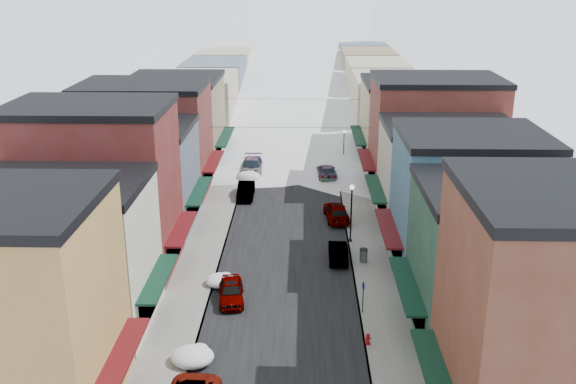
{
  "coord_description": "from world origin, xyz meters",
  "views": [
    {
      "loc": [
        1.26,
        -22.87,
        21.19
      ],
      "look_at": [
        0.0,
        29.52,
        2.98
      ],
      "focal_mm": 40.0,
      "sensor_mm": 36.0,
      "label": 1
    }
  ],
  "objects_px": {
    "car_dark_hatch": "(246,190)",
    "streetlamp_near": "(351,206)",
    "car_silver_sedan": "(231,291)",
    "fire_hydrant": "(368,339)",
    "trash_can": "(364,255)",
    "car_green_sedan": "(338,252)"
  },
  "relations": [
    {
      "from": "car_silver_sedan",
      "to": "trash_can",
      "type": "bearing_deg",
      "value": 25.43
    },
    {
      "from": "car_green_sedan",
      "to": "streetlamp_near",
      "type": "distance_m",
      "value": 4.33
    },
    {
      "from": "car_silver_sedan",
      "to": "car_dark_hatch",
      "type": "distance_m",
      "value": 20.74
    },
    {
      "from": "car_dark_hatch",
      "to": "streetlamp_near",
      "type": "bearing_deg",
      "value": -49.37
    },
    {
      "from": "car_silver_sedan",
      "to": "fire_hydrant",
      "type": "height_order",
      "value": "car_silver_sedan"
    },
    {
      "from": "car_dark_hatch",
      "to": "car_green_sedan",
      "type": "distance_m",
      "value": 16.39
    },
    {
      "from": "fire_hydrant",
      "to": "streetlamp_near",
      "type": "bearing_deg",
      "value": 90.0
    },
    {
      "from": "car_dark_hatch",
      "to": "trash_can",
      "type": "relative_size",
      "value": 4.18
    },
    {
      "from": "trash_can",
      "to": "car_dark_hatch",
      "type": "bearing_deg",
      "value": 124.75
    },
    {
      "from": "car_silver_sedan",
      "to": "streetlamp_near",
      "type": "bearing_deg",
      "value": 41.77
    },
    {
      "from": "streetlamp_near",
      "to": "car_green_sedan",
      "type": "bearing_deg",
      "value": -109.45
    },
    {
      "from": "fire_hydrant",
      "to": "trash_can",
      "type": "relative_size",
      "value": 0.67
    },
    {
      "from": "car_dark_hatch",
      "to": "fire_hydrant",
      "type": "xyz_separation_m",
      "value": [
        9.5,
        -26.1,
        -0.26
      ]
    },
    {
      "from": "car_green_sedan",
      "to": "fire_hydrant",
      "type": "xyz_separation_m",
      "value": [
        1.17,
        -11.98,
        -0.2
      ]
    },
    {
      "from": "car_silver_sedan",
      "to": "streetlamp_near",
      "type": "distance_m",
      "value": 13.43
    },
    {
      "from": "fire_hydrant",
      "to": "streetlamp_near",
      "type": "xyz_separation_m",
      "value": [
        -0.0,
        15.29,
        2.74
      ]
    },
    {
      "from": "car_silver_sedan",
      "to": "fire_hydrant",
      "type": "distance_m",
      "value": 10.23
    },
    {
      "from": "car_dark_hatch",
      "to": "streetlamp_near",
      "type": "distance_m",
      "value": 14.61
    },
    {
      "from": "car_silver_sedan",
      "to": "fire_hydrant",
      "type": "bearing_deg",
      "value": -38.66
    },
    {
      "from": "trash_can",
      "to": "streetlamp_near",
      "type": "bearing_deg",
      "value": 100.5
    },
    {
      "from": "fire_hydrant",
      "to": "trash_can",
      "type": "distance_m",
      "value": 11.38
    },
    {
      "from": "car_dark_hatch",
      "to": "streetlamp_near",
      "type": "height_order",
      "value": "streetlamp_near"
    }
  ]
}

